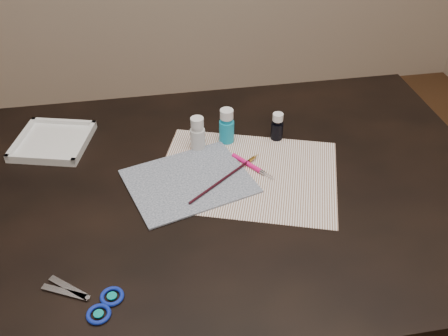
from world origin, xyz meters
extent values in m
cube|color=black|center=(0.00, 0.00, 0.38)|extent=(1.30, 0.90, 0.75)
cube|color=white|center=(0.06, 0.03, 0.75)|extent=(0.51, 0.44, 0.00)
cube|color=#112138|center=(-0.08, 0.02, 0.75)|extent=(0.33, 0.29, 0.00)
cylinder|color=silver|center=(-0.04, 0.15, 0.80)|extent=(0.05, 0.05, 0.09)
cylinder|color=#1496BB|center=(0.04, 0.17, 0.80)|extent=(0.04, 0.04, 0.10)
cylinder|color=black|center=(0.17, 0.16, 0.79)|extent=(0.03, 0.03, 0.08)
cube|color=white|center=(-0.41, 0.24, 0.76)|extent=(0.22, 0.22, 0.02)
camera|label=1|loc=(-0.16, -0.88, 1.50)|focal=40.00mm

